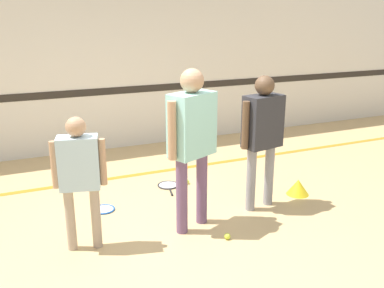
{
  "coord_description": "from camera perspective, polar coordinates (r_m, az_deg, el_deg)",
  "views": [
    {
      "loc": [
        -1.53,
        -3.89,
        2.29
      ],
      "look_at": [
        0.19,
        0.07,
        0.97
      ],
      "focal_mm": 40.0,
      "sensor_mm": 36.0,
      "label": 1
    }
  ],
  "objects": [
    {
      "name": "wall_back",
      "position": [
        7.45,
        -11.68,
        11.27
      ],
      "size": [
        16.0,
        0.07,
        3.2
      ],
      "color": "silver",
      "rests_on": "ground_plane"
    },
    {
      "name": "person_student_left",
      "position": [
        4.28,
        -14.8,
        -3.32
      ],
      "size": [
        0.51,
        0.29,
        1.37
      ],
      "rotation": [
        0.0,
        0.0,
        -0.23
      ],
      "color": "tan",
      "rests_on": "ground_plane"
    },
    {
      "name": "floor_stripe",
      "position": [
        6.4,
        -8.03,
        -4.17
      ],
      "size": [
        14.4,
        0.1,
        0.01
      ],
      "color": "orange",
      "rests_on": "ground_plane"
    },
    {
      "name": "tennis_ball_by_spare_racket",
      "position": [
        6.02,
        -0.7,
        -5.05
      ],
      "size": [
        0.07,
        0.07,
        0.07
      ],
      "primitive_type": "sphere",
      "color": "#CCE038",
      "rests_on": "ground_plane"
    },
    {
      "name": "racket_second_spare",
      "position": [
        5.4,
        -11.76,
        -8.43
      ],
      "size": [
        0.31,
        0.52,
        0.03
      ],
      "rotation": [
        0.0,
        0.0,
        1.73
      ],
      "color": "blue",
      "rests_on": "ground_plane"
    },
    {
      "name": "ground_plane",
      "position": [
        4.77,
        -1.77,
        -11.76
      ],
      "size": [
        16.0,
        16.0,
        0.0
      ],
      "primitive_type": "plane",
      "color": "tan"
    },
    {
      "name": "tennis_ball_near_instructor",
      "position": [
        4.65,
        4.74,
        -12.18
      ],
      "size": [
        0.07,
        0.07,
        0.07
      ],
      "primitive_type": "sphere",
      "color": "#CCE038",
      "rests_on": "ground_plane"
    },
    {
      "name": "person_instructor",
      "position": [
        4.49,
        0.0,
        1.48
      ],
      "size": [
        0.62,
        0.45,
        1.77
      ],
      "rotation": [
        0.0,
        0.0,
        0.42
      ],
      "color": "#6B4C70",
      "rests_on": "ground_plane"
    },
    {
      "name": "training_cone",
      "position": [
        5.84,
        13.94,
        -5.58
      ],
      "size": [
        0.3,
        0.3,
        0.21
      ],
      "color": "yellow",
      "rests_on": "ground_plane"
    },
    {
      "name": "racket_spare_on_floor",
      "position": [
        5.96,
        -3.17,
        -5.55
      ],
      "size": [
        0.35,
        0.54,
        0.03
      ],
      "rotation": [
        0.0,
        0.0,
        4.51
      ],
      "color": "#28282D",
      "rests_on": "ground_plane"
    },
    {
      "name": "person_student_right",
      "position": [
        5.08,
        9.39,
        2.08
      ],
      "size": [
        0.61,
        0.33,
        1.62
      ],
      "rotation": [
        0.0,
        0.0,
        -2.95
      ],
      "color": "gray",
      "rests_on": "ground_plane"
    }
  ]
}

